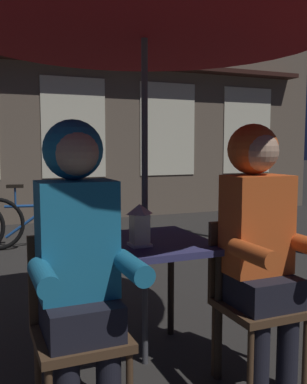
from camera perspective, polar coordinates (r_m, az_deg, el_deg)
name	(u,v)px	position (r m, az deg, el deg)	size (l,w,h in m)	color
ground_plane	(145,363)	(2.75, -1.12, -21.73)	(60.00, 60.00, 0.00)	#2D2B28
cafe_table	(145,258)	(2.51, -1.15, -8.74)	(0.72, 0.72, 0.74)	navy
patio_umbrella	(144,2)	(2.55, -1.22, 23.82)	(2.10, 2.10, 2.31)	#4C4C51
lantern	(140,224)	(2.34, -1.85, -4.26)	(0.11, 0.11, 0.23)	white
chair_left	(77,319)	(2.09, -10.10, -16.23)	(0.40, 0.40, 0.87)	#513823
chair_right	(252,292)	(2.46, 12.86, -12.80)	(0.40, 0.40, 0.87)	#513823
person_left_hooded	(78,245)	(1.93, -9.93, -6.99)	(0.45, 0.56, 1.40)	black
person_right_hooded	(260,229)	(2.33, 13.88, -4.84)	(0.45, 0.56, 1.40)	black
shopfront_building	(68,42)	(8.03, -11.21, 18.95)	(10.00, 0.93, 6.20)	#6B5B4C
bicycle_third	(40,221)	(5.60, -14.87, -3.76)	(1.66, 0.34, 0.84)	black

